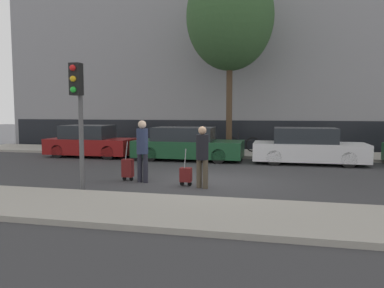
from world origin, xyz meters
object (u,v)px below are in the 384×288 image
at_px(pedestrian_right, 202,153).
at_px(traffic_light, 78,101).
at_px(parked_car_0, 90,142).
at_px(parked_bicycle, 242,144).
at_px(pedestrian_left, 142,147).
at_px(parked_car_1, 187,145).
at_px(parked_car_2, 308,147).
at_px(bare_tree_near_crossing, 230,17).
at_px(trolley_right, 186,175).
at_px(trolley_left, 128,168).

height_order(pedestrian_right, traffic_light, traffic_light).
distance_m(parked_car_0, parked_bicycle, 7.24).
distance_m(pedestrian_left, parked_bicycle, 8.29).
bearing_deg(parked_bicycle, parked_car_1, -127.35).
distance_m(parked_car_2, traffic_light, 9.37).
bearing_deg(pedestrian_right, traffic_light, -134.96).
bearing_deg(pedestrian_left, parked_car_1, 103.86).
distance_m(parked_car_2, bare_tree_near_crossing, 6.98).
relative_size(parked_car_2, pedestrian_left, 2.37).
height_order(parked_car_0, parked_car_1, parked_car_0).
xyz_separation_m(parked_car_2, pedestrian_right, (-3.19, -5.55, 0.29)).
height_order(pedestrian_left, parked_bicycle, pedestrian_left).
distance_m(trolley_right, parked_bicycle, 8.24).
bearing_deg(pedestrian_left, parked_bicycle, 89.50).
bearing_deg(trolley_left, traffic_light, -106.02).
xyz_separation_m(parked_car_2, parked_bicycle, (-2.89, 2.84, -0.18)).
height_order(parked_car_1, parked_car_2, parked_car_2).
bearing_deg(parked_car_0, pedestrian_right, -41.86).
bearing_deg(trolley_left, parked_car_0, 127.66).
relative_size(pedestrian_left, pedestrian_right, 1.08).
relative_size(parked_car_0, pedestrian_right, 2.31).
relative_size(pedestrian_left, trolley_left, 1.53).
distance_m(pedestrian_left, trolley_left, 0.86).
bearing_deg(bare_tree_near_crossing, parked_bicycle, 56.16).
height_order(trolley_left, parked_bicycle, trolley_left).
height_order(parked_bicycle, bare_tree_near_crossing, bare_tree_near_crossing).
xyz_separation_m(pedestrian_left, bare_tree_near_crossing, (1.65, 7.17, 5.35)).
bearing_deg(trolley_right, parked_car_1, 103.25).
bearing_deg(pedestrian_left, bare_tree_near_crossing, 91.91).
height_order(parked_car_2, trolley_right, parked_car_2).
xyz_separation_m(parked_car_1, parked_car_2, (4.99, -0.09, 0.01)).
relative_size(parked_car_0, traffic_light, 1.19).
distance_m(pedestrian_right, parked_bicycle, 8.41).
bearing_deg(parked_bicycle, pedestrian_right, -92.07).
xyz_separation_m(parked_car_2, traffic_light, (-6.14, -6.86, 1.70)).
distance_m(traffic_light, bare_tree_near_crossing, 10.13).
bearing_deg(trolley_left, trolley_right, -10.67).
bearing_deg(pedestrian_right, pedestrian_left, -171.29).
xyz_separation_m(trolley_left, parked_bicycle, (2.72, 7.84, 0.10)).
bearing_deg(trolley_right, trolley_left, 169.33).
xyz_separation_m(parked_car_0, pedestrian_left, (4.56, -5.36, 0.38)).
bearing_deg(bare_tree_near_crossing, trolley_right, -92.13).
relative_size(parked_car_2, traffic_light, 1.32).
bearing_deg(parked_car_2, trolley_left, -138.30).
xyz_separation_m(parked_car_2, bare_tree_near_crossing, (-3.43, 2.03, 5.73)).
distance_m(parked_car_1, pedestrian_left, 5.24).
relative_size(parked_car_1, traffic_light, 1.41).
bearing_deg(bare_tree_near_crossing, parked_car_0, -163.76).
height_order(parked_car_2, pedestrian_left, pedestrian_left).
height_order(parked_car_1, pedestrian_right, pedestrian_right).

